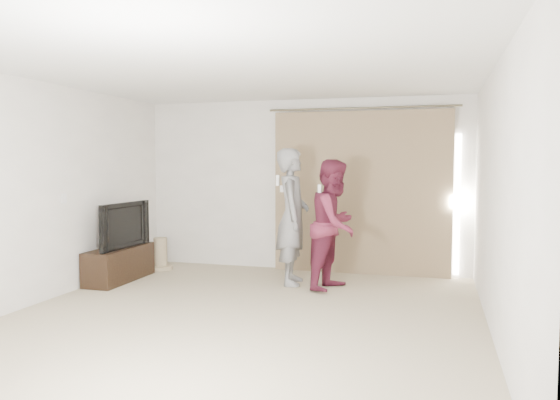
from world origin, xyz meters
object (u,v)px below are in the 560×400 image
(tv, at_px, (119,225))
(person_woman, at_px, (335,224))
(tv_console, at_px, (119,264))
(person_man, at_px, (293,216))

(tv, xyz_separation_m, person_woman, (2.97, 0.35, 0.06))
(tv_console, relative_size, person_woman, 0.72)
(person_woman, bearing_deg, tv_console, -173.37)
(tv, relative_size, person_man, 0.60)
(tv, bearing_deg, person_man, -76.11)
(tv_console, xyz_separation_m, person_woman, (2.97, 0.35, 0.61))
(person_man, height_order, person_woman, person_man)
(tv, xyz_separation_m, person_man, (2.37, 0.48, 0.14))
(tv, distance_m, person_man, 2.42)
(tv, bearing_deg, person_woman, -80.85)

